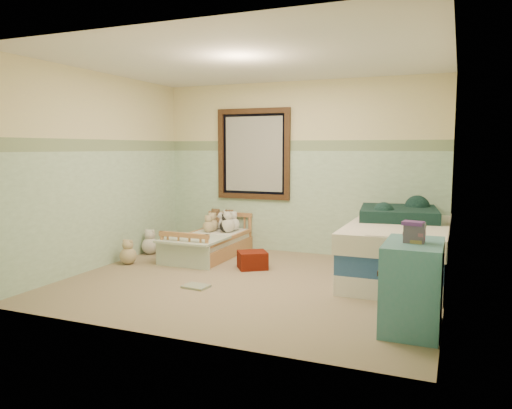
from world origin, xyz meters
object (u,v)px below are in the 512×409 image
at_px(plush_floor_cream, 150,246).
at_px(dresser, 413,286).
at_px(plush_floor_tan, 128,256).
at_px(twin_bed_frame, 398,267).
at_px(toddler_bed_frame, 209,250).
at_px(floor_book, 196,286).
at_px(red_pillow, 252,260).

distance_m(plush_floor_cream, dresser, 4.16).
relative_size(plush_floor_tan, twin_bed_frame, 0.10).
bearing_deg(dresser, toddler_bed_frame, 147.42).
xyz_separation_m(plush_floor_cream, floor_book, (1.48, -1.28, -0.11)).
bearing_deg(toddler_bed_frame, red_pillow, -27.42).
bearing_deg(twin_bed_frame, floor_book, -146.24).
bearing_deg(toddler_bed_frame, plush_floor_tan, -132.28).
bearing_deg(red_pillow, plush_floor_cream, 172.22).
distance_m(dresser, floor_book, 2.39).
bearing_deg(plush_floor_cream, red_pillow, -7.78).
relative_size(twin_bed_frame, floor_book, 7.82).
bearing_deg(plush_floor_tan, twin_bed_frame, 11.84).
xyz_separation_m(plush_floor_tan, twin_bed_frame, (3.41, 0.71, -0.00)).
relative_size(plush_floor_tan, dresser, 0.30).
height_order(twin_bed_frame, red_pillow, red_pillow).
xyz_separation_m(plush_floor_cream, plush_floor_tan, (0.09, -0.64, -0.01)).
bearing_deg(plush_floor_tan, toddler_bed_frame, 47.72).
relative_size(red_pillow, floor_book, 1.29).
bearing_deg(plush_floor_tan, dresser, -15.50).
height_order(plush_floor_cream, dresser, dresser).
distance_m(toddler_bed_frame, plush_floor_tan, 1.15).
xyz_separation_m(twin_bed_frame, dresser, (0.30, -1.74, 0.27)).
height_order(toddler_bed_frame, plush_floor_tan, plush_floor_tan).
relative_size(dresser, floor_book, 2.74).
distance_m(plush_floor_cream, floor_book, 1.96).
bearing_deg(plush_floor_cream, toddler_bed_frame, 13.71).
bearing_deg(dresser, plush_floor_tan, 164.50).
relative_size(toddler_bed_frame, plush_floor_tan, 6.48).
bearing_deg(dresser, twin_bed_frame, 99.90).
distance_m(plush_floor_cream, red_pillow, 1.74).
bearing_deg(floor_book, plush_floor_tan, 161.35).
bearing_deg(plush_floor_tan, floor_book, -24.60).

